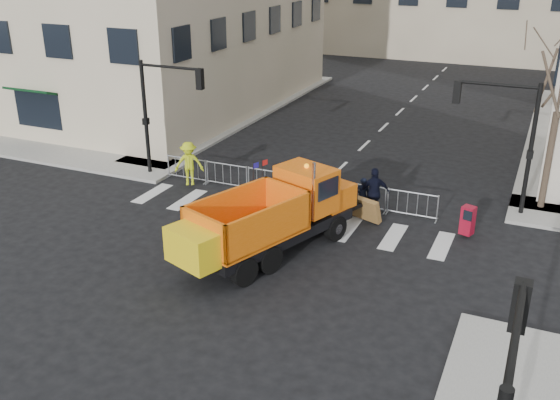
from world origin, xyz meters
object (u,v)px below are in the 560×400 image
at_px(cop_b, 318,192).
at_px(worker, 189,164).
at_px(cop_a, 362,196).
at_px(plow_truck, 270,216).
at_px(cop_c, 374,193).
at_px(newspaper_box, 468,220).

xyz_separation_m(cop_b, worker, (-6.19, 0.19, 0.27)).
relative_size(cop_a, worker, 0.81).
bearing_deg(worker, plow_truck, -64.85).
xyz_separation_m(cop_a, worker, (-7.96, -0.20, 0.34)).
bearing_deg(cop_a, cop_c, 158.61).
bearing_deg(worker, newspaper_box, -29.50).
bearing_deg(newspaper_box, cop_a, -167.97).
height_order(cop_b, cop_c, cop_c).
height_order(plow_truck, cop_b, plow_truck).
relative_size(cop_a, newspaper_box, 1.46).
relative_size(cop_b, newspaper_box, 1.58).
relative_size(cop_a, cop_b, 0.93).
bearing_deg(newspaper_box, plow_truck, -127.68).
distance_m(cop_a, cop_b, 1.81).
relative_size(plow_truck, cop_c, 4.29).
height_order(cop_a, newspaper_box, cop_a).
bearing_deg(cop_b, plow_truck, 95.51).
relative_size(plow_truck, newspaper_box, 8.08).
height_order(worker, newspaper_box, worker).
bearing_deg(cop_c, cop_a, -28.43).
xyz_separation_m(plow_truck, cop_b, (0.18, 4.24, -0.62)).
bearing_deg(cop_c, worker, -27.07).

